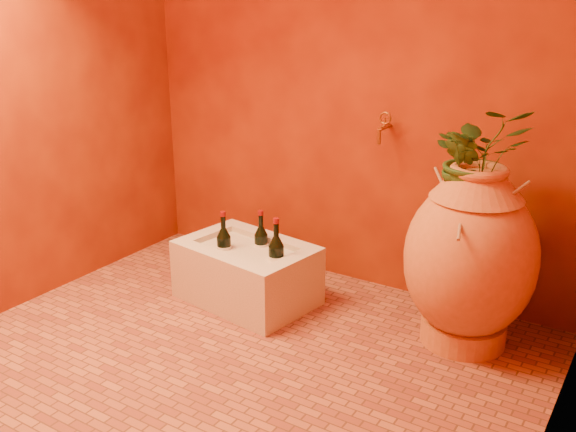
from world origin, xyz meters
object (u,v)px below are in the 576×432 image
Objects in this scene: wine_bottle_c at (276,259)px; wall_tap at (384,126)px; wine_bottle_a at (224,248)px; wine_bottle_b at (261,246)px; amphora at (470,258)px; stone_basin at (247,274)px.

wine_bottle_c is 2.16× the size of wall_tap.
wine_bottle_b is (0.14, 0.14, -0.00)m from wine_bottle_a.
amphora is 1.14× the size of stone_basin.
wine_bottle_c reaches higher than wine_bottle_b.
wine_bottle_c is (0.17, -0.12, 0.01)m from wine_bottle_b.
stone_basin is at bearing 22.39° from wine_bottle_a.
wall_tap reaches higher than wine_bottle_b.
amphora is 2.57× the size of wine_bottle_c.
wine_bottle_a is at bearing -157.61° from stone_basin.
wine_bottle_c is (0.20, -0.03, 0.14)m from stone_basin.
wall_tap reaches higher than wine_bottle_c.
amphora reaches higher than wine_bottle_b.
wall_tap is at bearing 41.99° from stone_basin.
wine_bottle_a reaches higher than stone_basin.
wall_tap is (0.32, 0.49, 0.61)m from wine_bottle_c.
wine_bottle_b is 0.87m from wall_tap.
wall_tap is (0.62, 0.51, 0.61)m from wine_bottle_a.
wine_bottle_c is at bearing -34.52° from wine_bottle_b.
wine_bottle_a is 1.03× the size of wine_bottle_b.
amphora is 0.92m from wine_bottle_c.
stone_basin is 1.02m from wall_tap.
stone_basin is at bearing 172.77° from wine_bottle_c.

